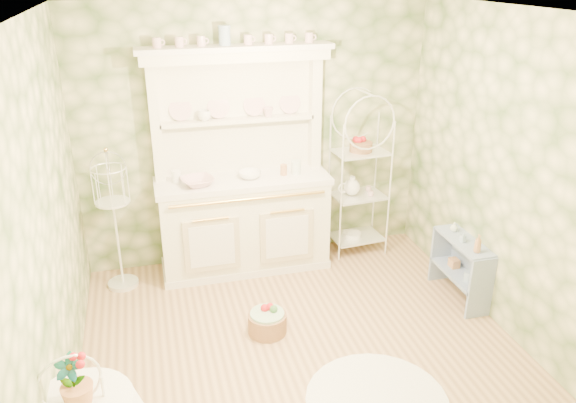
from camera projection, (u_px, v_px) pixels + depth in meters
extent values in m
plane|color=tan|center=(303.00, 349.00, 4.72)|extent=(3.60, 3.60, 0.00)
plane|color=white|center=(308.00, 12.00, 3.66)|extent=(3.60, 3.60, 0.00)
plane|color=beige|center=(49.00, 229.00, 3.77)|extent=(3.60, 3.60, 0.00)
plane|color=beige|center=(515.00, 180.00, 4.62)|extent=(3.60, 3.60, 0.00)
plane|color=beige|center=(256.00, 136.00, 5.79)|extent=(3.60, 3.60, 0.00)
plane|color=beige|center=(416.00, 350.00, 2.59)|extent=(3.60, 3.60, 0.00)
cube|color=white|center=(242.00, 165.00, 5.58)|extent=(1.87, 0.61, 2.29)
cube|color=white|center=(359.00, 174.00, 6.04)|extent=(0.59, 0.45, 1.80)
cube|color=#8294B6|center=(460.00, 270.00, 5.36)|extent=(0.34, 0.71, 0.58)
cube|color=white|center=(115.00, 223.00, 5.40)|extent=(0.35, 0.35, 1.38)
cylinder|color=#9B6B47|center=(267.00, 323.00, 4.91)|extent=(0.30, 0.30, 0.19)
cylinder|color=white|center=(377.00, 400.00, 4.17)|extent=(1.32, 1.32, 0.01)
imported|color=white|center=(198.00, 185.00, 5.44)|extent=(0.37, 0.37, 0.08)
imported|color=white|center=(250.00, 177.00, 5.63)|extent=(0.24, 0.24, 0.07)
imported|color=white|center=(204.00, 118.00, 5.46)|extent=(0.15, 0.15, 0.10)
imported|color=white|center=(268.00, 114.00, 5.61)|extent=(0.10, 0.10, 0.09)
imported|color=#3F7238|center=(72.00, 384.00, 3.10)|extent=(0.18, 0.13, 0.32)
imported|color=#B27A4B|center=(478.00, 245.00, 4.99)|extent=(0.07, 0.07, 0.17)
imported|color=#89A2BC|center=(463.00, 238.00, 5.19)|extent=(0.05, 0.05, 0.10)
imported|color=silver|center=(454.00, 228.00, 5.40)|extent=(0.08, 0.08, 0.09)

